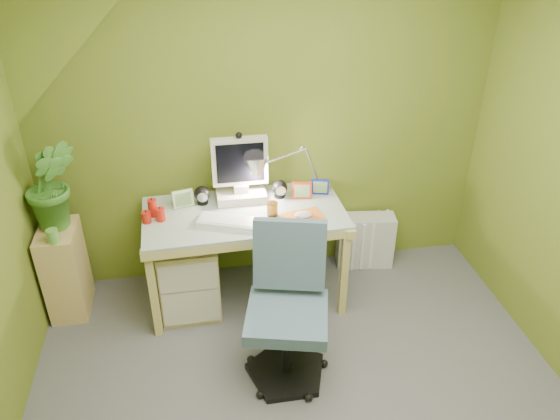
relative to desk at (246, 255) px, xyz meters
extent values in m
cube|color=olive|center=(0.21, 0.37, 0.84)|extent=(3.20, 0.01, 2.40)
cube|color=white|center=(-0.79, -1.23, 1.49)|extent=(1.10, 3.20, 1.10)
cube|color=white|center=(-0.08, -0.14, 0.37)|extent=(0.49, 0.31, 0.02)
cube|color=orange|center=(0.38, -0.14, 0.37)|extent=(0.29, 0.23, 0.01)
ellipsoid|color=silver|center=(0.38, -0.14, 0.38)|extent=(0.13, 0.09, 0.04)
cylinder|color=#905614|center=(0.18, -0.08, 0.41)|extent=(0.08, 0.08, 0.09)
cube|color=red|center=(0.42, 0.12, 0.42)|extent=(0.14, 0.04, 0.12)
cube|color=navy|center=(0.56, 0.16, 0.42)|extent=(0.13, 0.05, 0.11)
cube|color=#BCE29B|center=(-0.40, 0.14, 0.42)|extent=(0.14, 0.05, 0.12)
cube|color=tan|center=(-1.24, 0.08, -0.03)|extent=(0.25, 0.38, 0.66)
imported|color=#3D7928|center=(-1.21, 0.13, 0.61)|extent=(0.38, 0.33, 0.62)
cylinder|color=#66A645|center=(-1.22, -0.07, 0.35)|extent=(0.09, 0.09, 0.09)
cube|color=silver|center=(0.97, 0.25, -0.15)|extent=(0.45, 0.23, 0.43)
camera|label=1|loc=(-0.29, -3.15, 2.25)|focal=35.00mm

